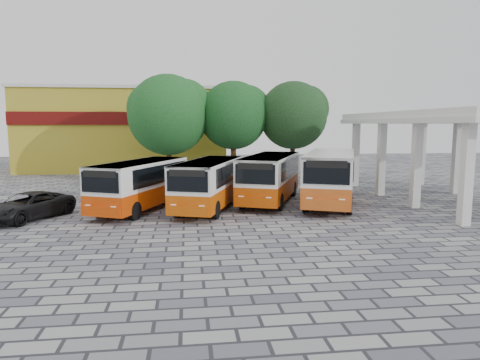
{
  "coord_description": "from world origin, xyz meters",
  "views": [
    {
      "loc": [
        -4.79,
        -20.43,
        4.63
      ],
      "look_at": [
        -1.83,
        3.45,
        1.5
      ],
      "focal_mm": 32.0,
      "sensor_mm": 36.0,
      "label": 1
    }
  ],
  "objects": [
    {
      "name": "tree_left",
      "position": [
        -6.21,
        15.54,
        5.63
      ],
      "size": [
        6.94,
        6.61,
        8.72
      ],
      "color": "#4B301B",
      "rests_on": "ground"
    },
    {
      "name": "terminal_shelter",
      "position": [
        10.5,
        4.0,
        4.91
      ],
      "size": [
        6.8,
        15.8,
        5.4
      ],
      "color": "silver",
      "rests_on": "ground"
    },
    {
      "name": "ground",
      "position": [
        0.0,
        0.0,
        0.0
      ],
      "size": [
        90.0,
        90.0,
        0.0
      ],
      "primitive_type": "plane",
      "color": "#545562",
      "rests_on": "ground"
    },
    {
      "name": "shophouse_block",
      "position": [
        -11.0,
        25.99,
        4.16
      ],
      "size": [
        20.4,
        10.4,
        8.3
      ],
      "color": "#A99723",
      "rests_on": "ground"
    },
    {
      "name": "bus_far_right",
      "position": [
        3.48,
        3.43,
        1.75
      ],
      "size": [
        5.48,
        8.99,
        3.03
      ],
      "rotation": [
        0.0,
        0.0,
        -0.38
      ],
      "color": "#C15013",
      "rests_on": "ground"
    },
    {
      "name": "tree_middle",
      "position": [
        -0.79,
        15.8,
        5.58
      ],
      "size": [
        6.02,
        5.74,
        8.27
      ],
      "color": "#4C2D13",
      "rests_on": "ground"
    },
    {
      "name": "parked_car",
      "position": [
        -12.61,
        1.36,
        0.65
      ],
      "size": [
        4.14,
        5.16,
        1.31
      ],
      "primitive_type": "imported",
      "rotation": [
        0.0,
        0.0,
        -0.49
      ],
      "color": "black",
      "rests_on": "ground"
    },
    {
      "name": "bus_centre_right",
      "position": [
        0.12,
        4.51,
        1.62
      ],
      "size": [
        5.15,
        8.34,
        2.81
      ],
      "rotation": [
        0.0,
        0.0,
        -0.39
      ],
      "color": "#B93F00",
      "rests_on": "ground"
    },
    {
      "name": "tree_right",
      "position": [
        4.34,
        15.69,
        5.6
      ],
      "size": [
        6.06,
        5.77,
        8.29
      ],
      "color": "#301F10",
      "rests_on": "ground"
    },
    {
      "name": "bus_far_left",
      "position": [
        -7.31,
        3.02,
        1.53
      ],
      "size": [
        5.0,
        7.88,
        2.65
      ],
      "rotation": [
        0.0,
        0.0,
        -0.42
      ],
      "color": "#C83500",
      "rests_on": "ground"
    },
    {
      "name": "bus_centre_left",
      "position": [
        -3.61,
        2.8,
        1.55
      ],
      "size": [
        4.51,
        7.91,
        2.67
      ],
      "rotation": [
        0.0,
        0.0,
        -0.33
      ],
      "color": "#BC4400",
      "rests_on": "ground"
    }
  ]
}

